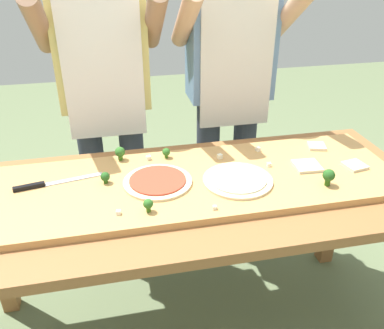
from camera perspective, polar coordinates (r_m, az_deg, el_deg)
ground_plane at (r=2.05m, az=-0.13°, el=-21.97°), size 8.00×8.00×0.00m
prep_table at (r=1.58m, az=-0.16°, el=-6.58°), size 1.78×0.75×0.77m
cutting_board at (r=1.55m, az=0.76°, el=-2.42°), size 1.54×0.51×0.03m
chefs_knife at (r=1.59m, az=-19.65°, el=-2.56°), size 0.32×0.08×0.02m
pizza_whole_tomato_red at (r=1.52m, az=-4.81°, el=-2.34°), size 0.26×0.26×0.02m
pizza_whole_cheese_artichoke at (r=1.53m, az=6.39°, el=-2.12°), size 0.26×0.26×0.02m
pizza_slice_near_left at (r=1.68m, az=15.72°, el=-0.19°), size 0.11×0.11×0.01m
pizza_slice_center at (r=1.74m, az=21.72°, el=-0.13°), size 0.09×0.09×0.01m
pizza_slice_far_left at (r=1.85m, az=16.97°, el=2.45°), size 0.09×0.09×0.01m
broccoli_floret_front_mid at (r=1.36m, az=-6.12°, el=-5.54°), size 0.03×0.03×0.05m
broccoli_floret_center_left at (r=1.56m, az=18.49°, el=-1.52°), size 0.04×0.04×0.06m
broccoli_floret_back_mid at (r=1.68m, az=-3.61°, el=1.71°), size 0.03×0.03×0.04m
broccoli_floret_front_left at (r=1.68m, az=-9.99°, el=1.67°), size 0.04×0.04×0.06m
broccoli_floret_front_right at (r=1.54m, az=-11.99°, el=-1.71°), size 0.03×0.03×0.04m
cheese_crumble_a at (r=1.68m, az=3.90°, el=1.13°), size 0.02×0.02×0.02m
cheese_crumble_b at (r=1.76m, az=9.17°, el=2.11°), size 0.02×0.02×0.02m
cheese_crumble_c at (r=1.37m, az=-10.21°, el=-6.60°), size 0.02×0.02×0.01m
cheese_crumble_d at (r=1.68m, az=-6.07°, el=0.93°), size 0.02×0.02×0.02m
cheese_crumble_e at (r=1.65m, az=10.67°, el=-0.02°), size 0.02×0.02×0.02m
cheese_crumble_f at (r=1.38m, az=3.19°, el=-6.01°), size 0.02×0.02×0.01m
cook_left at (r=1.95m, az=-12.04°, el=10.70°), size 0.54×0.39×1.67m
cook_right at (r=2.03m, az=5.30°, el=11.97°), size 0.54×0.39×1.67m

